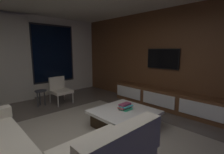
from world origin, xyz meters
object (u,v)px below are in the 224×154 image
object	(u,v)px
media_console	(164,99)
mounted_tv	(163,59)
accent_chair_near_window	(60,89)
book_stack_on_coffee_table	(125,107)
coffee_table	(124,119)
side_stool	(41,93)

from	to	relation	value
media_console	mounted_tv	distance (m)	1.13
accent_chair_near_window	mounted_tv	xyz separation A→B (m)	(2.01, -2.25, 0.92)
book_stack_on_coffee_table	accent_chair_near_window	world-z (taller)	accent_chair_near_window
coffee_table	mounted_tv	distance (m)	2.15
book_stack_on_coffee_table	media_console	xyz separation A→B (m)	(1.54, -0.03, -0.16)
coffee_table	book_stack_on_coffee_table	bearing A→B (deg)	27.98
accent_chair_near_window	coffee_table	bearing A→B (deg)	-85.13
media_console	accent_chair_near_window	bearing A→B (deg)	126.71
coffee_table	mounted_tv	xyz separation A→B (m)	(1.80, 0.21, 1.16)
book_stack_on_coffee_table	media_console	world-z (taller)	media_console
mounted_tv	side_stool	bearing A→B (deg)	137.83
book_stack_on_coffee_table	accent_chair_near_window	bearing A→B (deg)	96.77
accent_chair_near_window	side_stool	world-z (taller)	accent_chair_near_window
coffee_table	side_stool	bearing A→B (deg)	106.68
book_stack_on_coffee_table	mounted_tv	world-z (taller)	mounted_tv
book_stack_on_coffee_table	side_stool	bearing A→B (deg)	108.57
side_stool	mounted_tv	size ratio (longest dim) A/B	0.48
media_console	mounted_tv	size ratio (longest dim) A/B	3.24
coffee_table	mounted_tv	bearing A→B (deg)	6.57
media_console	coffee_table	bearing A→B (deg)	-179.68
accent_chair_near_window	mounted_tv	size ratio (longest dim) A/B	0.82
accent_chair_near_window	mounted_tv	distance (m)	3.15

